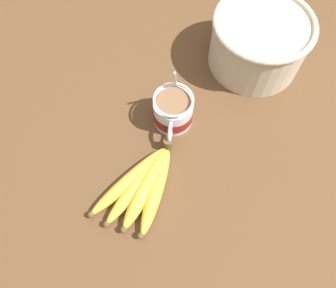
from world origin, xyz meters
The scene contains 4 objects.
table centered at (0.00, 0.00, 1.58)cm, with size 135.28×135.28×3.16cm.
coffee_mug centered at (-7.61, 1.58, 7.13)cm, with size 15.37×9.33×16.08cm.
banana_bunch centered at (10.18, -3.09, 4.77)cm, with size 22.23×16.51×4.05cm.
woven_basket centered at (-28.15, 20.43, 10.48)cm, with size 24.47×24.47×13.88cm.
Camera 1 is at (31.92, 5.15, 71.80)cm, focal length 35.00 mm.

